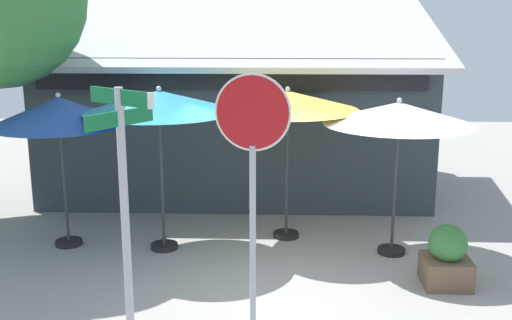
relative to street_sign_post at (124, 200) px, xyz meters
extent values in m
cube|color=#9E9B93|center=(1.51, 1.80, -1.92)|extent=(28.00, 28.00, 0.10)
cube|color=#333D42|center=(0.71, 7.28, -0.39)|extent=(7.73, 4.18, 2.97)
cube|color=silver|center=(0.71, 7.13, 1.59)|extent=(8.23, 4.72, 1.48)
cube|color=black|center=(0.71, 5.14, 0.75)|extent=(7.13, 0.16, 0.44)
cylinder|color=#A8AAB2|center=(0.00, 0.00, -0.34)|extent=(0.09, 0.09, 3.06)
cube|color=#116B38|center=(0.00, 0.00, 1.08)|extent=(0.73, 0.53, 0.16)
cube|color=#116B38|center=(0.00, 0.00, 0.86)|extent=(0.53, 0.73, 0.16)
cube|color=white|center=(0.38, -0.27, 1.08)|extent=(0.07, 0.06, 0.16)
cylinder|color=#A8AAB2|center=(1.33, 0.38, -0.68)|extent=(0.07, 0.07, 2.39)
cylinder|color=white|center=(1.33, 0.38, 0.87)|extent=(0.83, 0.18, 0.85)
cylinder|color=red|center=(1.33, 0.38, 0.87)|extent=(0.79, 0.18, 0.80)
cylinder|color=black|center=(-1.88, 3.48, -1.83)|extent=(0.44, 0.44, 0.08)
cylinder|color=#333335|center=(-1.88, 3.48, -0.83)|extent=(0.05, 0.05, 2.08)
cone|color=#2D56B7|center=(-1.88, 3.48, 0.38)|extent=(2.20, 2.20, 0.45)
sphere|color=silver|center=(-1.88, 3.48, 0.64)|extent=(0.08, 0.08, 0.08)
cylinder|color=black|center=(-0.25, 3.37, -1.83)|extent=(0.44, 0.44, 0.08)
cylinder|color=#333335|center=(-0.25, 3.37, -0.71)|extent=(0.05, 0.05, 2.32)
cone|color=#2D99BC|center=(-0.25, 3.37, 0.57)|extent=(2.38, 2.38, 0.33)
sphere|color=silver|center=(-0.25, 3.37, 0.76)|extent=(0.08, 0.08, 0.08)
cylinder|color=black|center=(1.75, 3.99, -1.83)|extent=(0.44, 0.44, 0.08)
cylinder|color=#333335|center=(1.75, 3.99, -0.74)|extent=(0.05, 0.05, 2.27)
cone|color=#EAD14C|center=(1.75, 3.99, 0.50)|extent=(2.37, 2.37, 0.31)
sphere|color=silver|center=(1.75, 3.99, 0.69)|extent=(0.08, 0.08, 0.08)
cylinder|color=black|center=(3.45, 3.32, -1.83)|extent=(0.44, 0.44, 0.08)
cylinder|color=#333335|center=(3.45, 3.32, -0.79)|extent=(0.05, 0.05, 2.16)
cone|color=white|center=(3.45, 3.32, 0.41)|extent=(2.33, 2.33, 0.34)
sphere|color=silver|center=(3.45, 3.32, 0.61)|extent=(0.08, 0.08, 0.08)
cube|color=brown|center=(4.00, 2.14, -1.67)|extent=(0.65, 0.65, 0.41)
sphere|color=#387538|center=(4.00, 2.14, -1.25)|extent=(0.54, 0.54, 0.54)
camera|label=1|loc=(1.62, -6.23, 1.93)|focal=43.88mm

